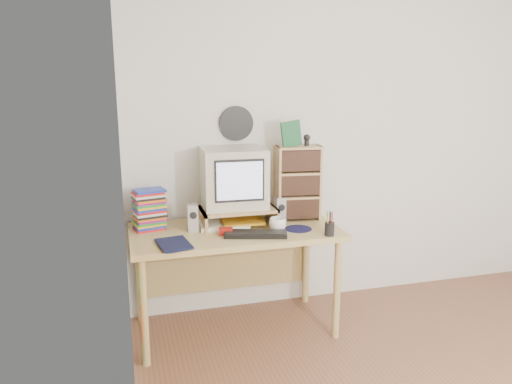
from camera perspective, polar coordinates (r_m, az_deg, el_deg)
back_wall at (r=3.98m, az=10.90°, el=5.49°), size 3.50×0.00×3.50m
left_wall at (r=1.86m, az=-14.73°, el=-3.54°), size 0.00×3.50×3.50m
curtain at (r=2.35m, az=-13.84°, el=-2.52°), size 0.00×2.20×2.20m
wall_disc at (r=3.62m, az=-2.27°, el=7.84°), size 0.25×0.02×0.25m
desk at (r=3.50m, az=-2.67°, el=-6.03°), size 1.40×0.70×0.75m
monitor_riser at (r=3.48m, az=-2.04°, el=-2.21°), size 0.52×0.30×0.12m
crt_monitor at (r=3.47m, az=-2.54°, el=1.65°), size 0.45×0.45×0.41m
speaker_left at (r=3.35m, az=-7.26°, el=-2.96°), size 0.07×0.07×0.18m
speaker_right at (r=3.52m, az=2.75°, el=-2.07°), size 0.07×0.07×0.18m
keyboard at (r=3.25m, az=-0.06°, el=-4.83°), size 0.43×0.24×0.03m
dvd_stack at (r=3.43m, az=-12.09°, el=-1.98°), size 0.22×0.18×0.28m
cd_rack at (r=3.58m, az=4.84°, el=1.03°), size 0.34×0.21×0.53m
mug at (r=3.34m, az=2.50°, el=-3.74°), size 0.12×0.12×0.09m
diary at (r=3.09m, az=-11.08°, el=-5.89°), size 0.25×0.20×0.05m
mousepad at (r=3.41m, az=4.85°, el=-4.22°), size 0.22×0.22×0.00m
pen_cup at (r=3.28m, az=8.41°, el=-3.91°), size 0.07×0.07×0.13m
papers at (r=3.47m, az=-2.89°, el=-3.53°), size 0.35×0.27×0.04m
red_box at (r=3.28m, az=-3.46°, el=-4.51°), size 0.10×0.07×0.04m
game_box at (r=3.50m, az=4.04°, el=6.66°), size 0.14×0.04×0.18m
webcam at (r=3.55m, az=5.82°, el=5.94°), size 0.05×0.05×0.08m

